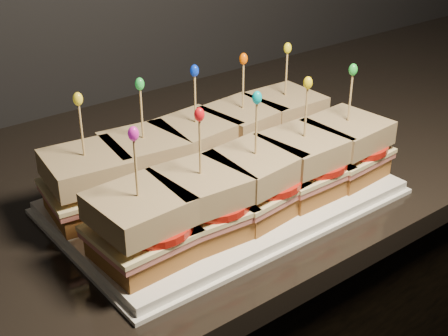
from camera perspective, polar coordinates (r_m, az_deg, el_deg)
granite_slab at (r=1.07m, az=2.95°, el=1.74°), size 2.70×0.65×0.03m
platter at (r=0.87m, az=-0.00°, el=-2.69°), size 0.45×0.28×0.02m
platter_rim at (r=0.87m, az=-0.00°, el=-3.04°), size 0.46×0.29×0.01m
sandwich_0_bread_bot at (r=0.83m, az=-12.16°, el=-3.19°), size 0.11×0.11×0.03m
sandwich_0_ham at (r=0.82m, az=-12.28°, el=-2.15°), size 0.12×0.11×0.01m
sandwich_0_cheese at (r=0.82m, az=-12.33°, el=-1.72°), size 0.12×0.12×0.01m
sandwich_0_tomato at (r=0.81m, az=-11.44°, el=-1.17°), size 0.10×0.10×0.01m
sandwich_0_bread_top at (r=0.80m, az=-12.53°, el=0.07°), size 0.11×0.11×0.03m
sandwich_0_pick at (r=0.78m, az=-12.87°, el=3.10°), size 0.00×0.00×0.09m
sandwich_0_frill at (r=0.77m, az=-13.21°, el=6.17°), size 0.01×0.01×0.02m
sandwich_1_bread_bot at (r=0.86m, az=-7.13°, el=-1.46°), size 0.11×0.11×0.03m
sandwich_1_ham at (r=0.85m, az=-7.19°, el=-0.44°), size 0.12×0.11×0.01m
sandwich_1_cheese at (r=0.85m, az=-7.22°, el=-0.02°), size 0.12×0.12×0.01m
sandwich_1_tomato at (r=0.85m, az=-6.35°, el=0.51°), size 0.10×0.10×0.01m
sandwich_1_bread_top at (r=0.84m, az=-7.33°, el=1.72°), size 0.11×0.11×0.03m
sandwich_1_pick at (r=0.82m, az=-7.52°, el=4.67°), size 0.00×0.00×0.09m
sandwich_1_frill at (r=0.80m, az=-7.72°, el=7.63°), size 0.01×0.01×0.02m
sandwich_2_bread_bot at (r=0.90m, az=-2.51°, el=0.14°), size 0.11×0.11×0.03m
sandwich_2_ham at (r=0.90m, az=-2.54°, el=1.13°), size 0.12×0.11×0.01m
sandwich_2_cheese at (r=0.89m, az=-2.55°, el=1.53°), size 0.12×0.11×0.01m
sandwich_2_tomato at (r=0.89m, az=-1.70°, el=2.04°), size 0.10×0.10×0.01m
sandwich_2_bread_top at (r=0.88m, az=-2.58°, el=3.22°), size 0.11×0.11×0.03m
sandwich_2_pick at (r=0.86m, az=-2.65°, el=6.05°), size 0.00×0.00×0.09m
sandwich_2_frill at (r=0.85m, az=-2.71°, el=8.89°), size 0.01×0.01×0.02m
sandwich_3_bread_bot at (r=0.95m, az=1.67°, el=1.60°), size 0.11×0.11×0.03m
sandwich_3_ham at (r=0.94m, az=1.69°, el=2.55°), size 0.12×0.11×0.01m
sandwich_3_cheese at (r=0.94m, az=1.69°, el=2.93°), size 0.12×0.11×0.01m
sandwich_3_tomato at (r=0.94m, az=2.50°, el=3.42°), size 0.10×0.10×0.01m
sandwich_3_bread_top at (r=0.93m, az=1.72°, el=4.55°), size 0.11×0.11×0.03m
sandwich_3_pick at (r=0.91m, az=1.76°, el=7.26°), size 0.00×0.00×0.09m
sandwich_3_frill at (r=0.90m, az=1.80°, el=9.96°), size 0.01×0.01×0.02m
sandwich_4_bread_bot at (r=1.00m, az=5.45°, el=2.90°), size 0.10×0.10×0.03m
sandwich_4_ham at (r=1.00m, az=5.49°, el=3.81°), size 0.11×0.10×0.01m
sandwich_4_cheese at (r=0.99m, az=5.51°, el=4.18°), size 0.11×0.11×0.01m
sandwich_4_tomato at (r=0.99m, az=6.28°, el=4.63°), size 0.10×0.10×0.01m
sandwich_4_bread_top at (r=0.98m, az=5.59°, el=5.72°), size 0.10×0.10×0.03m
sandwich_4_pick at (r=0.97m, az=5.71°, el=8.30°), size 0.00×0.00×0.09m
sandwich_4_frill at (r=0.95m, az=5.84°, el=10.86°), size 0.01×0.01×0.02m
sandwich_5_bread_bot at (r=0.73m, az=-7.53°, el=-7.28°), size 0.10×0.10×0.03m
sandwich_5_ham at (r=0.72m, az=-7.61°, el=-6.15°), size 0.11×0.11×0.01m
sandwich_5_cheese at (r=0.72m, az=-7.65°, el=-5.68°), size 0.11×0.11×0.01m
sandwich_5_tomato at (r=0.71m, az=-6.61°, el=-5.07°), size 0.10×0.10×0.01m
sandwich_5_bread_top at (r=0.70m, az=-7.79°, el=-3.71°), size 0.10×0.10×0.03m
sandwich_5_pick at (r=0.68m, az=-8.04°, el=-0.34°), size 0.00×0.00×0.09m
sandwich_5_frill at (r=0.66m, az=-8.29°, el=3.12°), size 0.01×0.01×0.02m
sandwich_6_bread_bot at (r=0.77m, az=-2.07°, el=-5.10°), size 0.10×0.10×0.03m
sandwich_6_ham at (r=0.76m, az=-2.09°, el=-4.00°), size 0.11×0.11×0.01m
sandwich_6_cheese at (r=0.76m, az=-2.10°, el=-3.55°), size 0.11×0.11×0.01m
sandwich_6_tomato at (r=0.75m, az=-1.11°, el=-2.96°), size 0.10×0.10×0.01m
sandwich_6_bread_top at (r=0.74m, az=-2.14°, el=-1.64°), size 0.10×0.10×0.03m
sandwich_6_pick at (r=0.72m, az=-2.20°, el=1.60°), size 0.00×0.00×0.09m
sandwich_6_frill at (r=0.70m, az=-2.27°, el=4.91°), size 0.01×0.01×0.02m
sandwich_7_bread_bot at (r=0.82m, az=2.79°, el=-3.11°), size 0.11×0.11×0.03m
sandwich_7_ham at (r=0.81m, az=2.82°, el=-2.05°), size 0.12×0.11×0.01m
sandwich_7_cheese at (r=0.80m, az=2.83°, el=-1.61°), size 0.12×0.12×0.01m
sandwich_7_tomato at (r=0.80m, az=3.77°, el=-1.05°), size 0.10×0.10×0.01m
sandwich_7_bread_top at (r=0.79m, az=2.88°, el=0.21°), size 0.11×0.11×0.03m
sandwich_7_pick at (r=0.77m, az=2.96°, el=3.31°), size 0.00×0.00×0.09m
sandwich_7_frill at (r=0.75m, az=3.04°, el=6.44°), size 0.01×0.01×0.02m
sandwich_8_bread_bot at (r=0.87m, az=7.09°, el=-1.32°), size 0.10×0.10×0.03m
sandwich_8_ham at (r=0.86m, az=7.16°, el=-0.31°), size 0.11×0.10×0.01m
sandwich_8_cheese at (r=0.86m, az=7.19°, el=0.11°), size 0.11×0.10×0.01m
sandwich_8_tomato at (r=0.86m, az=8.07°, el=0.64°), size 0.10×0.10×0.01m
sandwich_8_bread_top at (r=0.84m, az=7.30°, el=1.85°), size 0.10×0.10×0.03m
sandwich_8_pick at (r=0.82m, az=7.49°, el=4.78°), size 0.00×0.00×0.09m
sandwich_8_frill at (r=0.81m, az=7.68°, el=7.73°), size 0.01×0.01×0.02m
sandwich_9_bread_bot at (r=0.92m, az=10.89°, el=0.26°), size 0.10×0.10×0.03m
sandwich_9_ham at (r=0.92m, az=10.98°, el=1.23°), size 0.11×0.11×0.01m
sandwich_9_cheese at (r=0.91m, az=11.02°, el=1.62°), size 0.12×0.11×0.01m
sandwich_9_tomato at (r=0.91m, az=11.84°, el=2.12°), size 0.10×0.10×0.01m
sandwich_9_bread_top at (r=0.90m, az=11.18°, el=3.27°), size 0.11×0.11×0.03m
sandwich_9_pick at (r=0.88m, az=11.45°, el=6.04°), size 0.00×0.00×0.09m
sandwich_9_frill at (r=0.87m, az=11.73°, el=8.80°), size 0.01×0.01×0.02m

